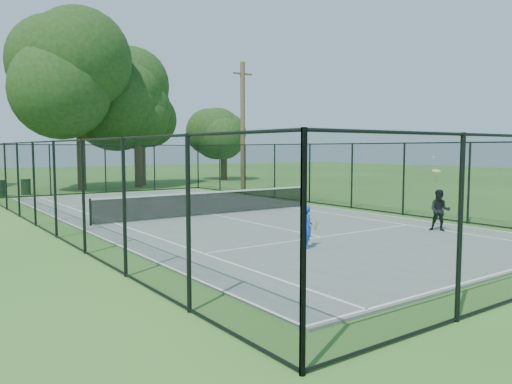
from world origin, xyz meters
TOP-DOWN VIEW (x-y plane):
  - ground at (0.00, 0.00)m, footprint 120.00×120.00m
  - tennis_court at (0.00, 0.00)m, footprint 11.00×24.00m
  - tennis_net at (0.00, 0.00)m, footprint 10.08×0.08m
  - fence at (0.00, 0.00)m, footprint 13.10×26.10m
  - tree_near_left at (-0.39, 16.61)m, footprint 8.02×8.02m
  - tree_near_mid at (3.51, 16.30)m, footprint 6.79×6.79m
  - tree_near_right at (4.50, 18.02)m, footprint 6.57×6.57m
  - tree_far_right at (12.81, 19.72)m, footprint 4.73×4.73m
  - trash_bin_left at (-5.73, 14.15)m, footprint 0.58×0.58m
  - trash_bin_right at (-4.28, 14.57)m, footprint 0.58×0.58m
  - utility_pole at (7.54, 9.00)m, footprint 1.40×0.30m
  - player_blue at (-1.43, -7.37)m, footprint 0.81×0.50m
  - player_black at (3.92, -7.80)m, footprint 0.85×1.03m

SIDE VIEW (x-z plane):
  - ground at x=0.00m, z-range 0.00..0.00m
  - tennis_court at x=0.00m, z-range 0.00..0.06m
  - trash_bin_right at x=-4.28m, z-range 0.01..0.94m
  - trash_bin_left at x=-5.73m, z-range 0.01..0.96m
  - tennis_net at x=0.00m, z-range 0.10..1.05m
  - player_blue at x=-1.43m, z-range 0.06..1.22m
  - player_black at x=3.92m, z-range -0.47..1.96m
  - fence at x=0.00m, z-range 0.00..3.00m
  - tree_far_right at x=12.81m, z-range 0.74..7.00m
  - utility_pole at x=7.54m, z-range 0.06..8.24m
  - tree_near_mid at x=3.51m, z-range 1.03..9.91m
  - tree_near_right at x=4.50m, z-range 1.23..10.30m
  - tree_near_left at x=-0.39m, z-range 1.21..11.67m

